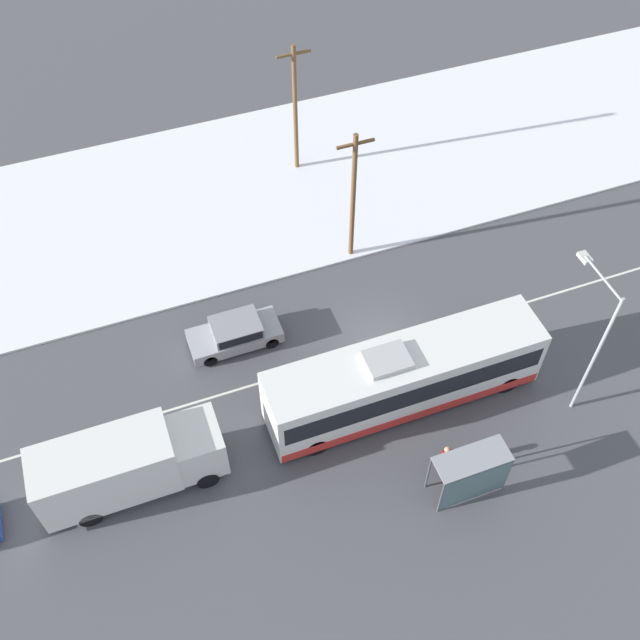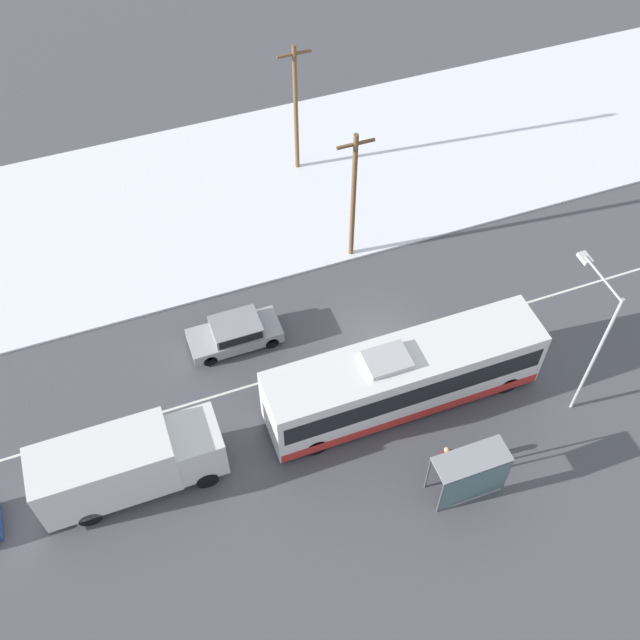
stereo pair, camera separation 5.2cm
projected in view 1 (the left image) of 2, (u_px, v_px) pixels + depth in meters
ground_plane at (381, 346)px, 34.50m from camera, size 120.00×120.00×0.00m
snow_lot at (294, 180)px, 41.68m from camera, size 80.00×13.52×0.12m
lane_marking_center at (381, 346)px, 34.50m from camera, size 60.00×0.12×0.00m
city_bus at (404, 377)px, 31.33m from camera, size 11.88×2.57×3.53m
box_truck at (126, 465)px, 28.76m from camera, size 7.20×2.30×3.18m
sedan_car at (235, 332)px, 34.05m from camera, size 4.21×1.80×1.40m
pedestrian_at_stop at (446, 456)px, 29.86m from camera, size 0.58×0.26×1.61m
bus_shelter at (473, 474)px, 28.60m from camera, size 2.96×1.20×2.40m
streetlamp at (594, 332)px, 29.22m from camera, size 0.36×2.75×7.21m
utility_pole_roadside at (353, 196)px, 35.12m from camera, size 1.80×0.24×7.47m
utility_pole_snowlot at (295, 108)px, 39.29m from camera, size 1.80×0.24×7.66m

